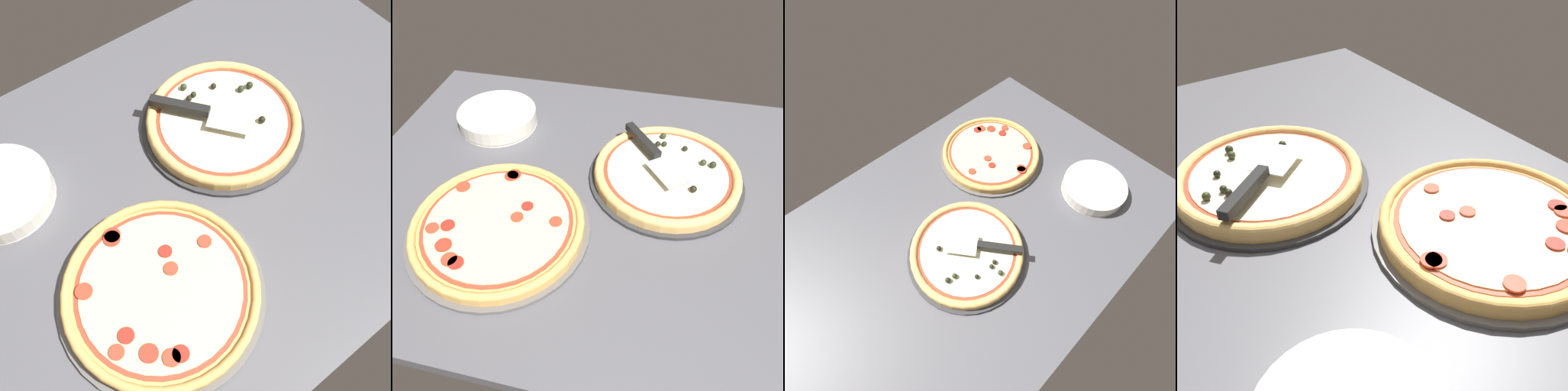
# 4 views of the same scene
# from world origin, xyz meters

# --- Properties ---
(ground_plane) EXTENTS (1.45, 1.00, 0.04)m
(ground_plane) POSITION_xyz_m (0.00, 0.00, -0.02)
(ground_plane) COLOR #4C4C51
(pizza_pan_front) EXTENTS (0.41, 0.41, 0.01)m
(pizza_pan_front) POSITION_xyz_m (-0.10, -0.07, 0.01)
(pizza_pan_front) COLOR #2D2D30
(pizza_pan_front) RESTS_ON ground_plane
(pizza_front) EXTENTS (0.38, 0.38, 0.04)m
(pizza_front) POSITION_xyz_m (-0.10, -0.07, 0.03)
(pizza_front) COLOR #DBAD60
(pizza_front) RESTS_ON pizza_pan_front
(pizza_pan_back) EXTENTS (0.43, 0.43, 0.01)m
(pizza_pan_back) POSITION_xyz_m (0.27, 0.18, 0.01)
(pizza_pan_back) COLOR #565451
(pizza_pan_back) RESTS_ON ground_plane
(pizza_back) EXTENTS (0.40, 0.40, 0.03)m
(pizza_back) POSITION_xyz_m (0.27, 0.18, 0.03)
(pizza_back) COLOR tan
(pizza_back) RESTS_ON pizza_pan_back
(serving_spatula) EXTENTS (0.20, 0.23, 0.02)m
(serving_spatula) POSITION_xyz_m (-0.04, -0.13, 0.06)
(serving_spatula) COLOR silver
(serving_spatula) RESTS_ON pizza_front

